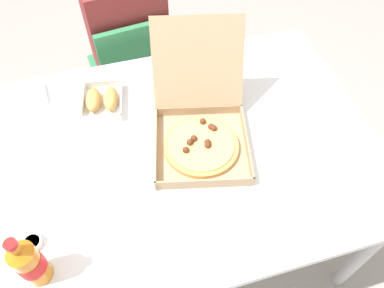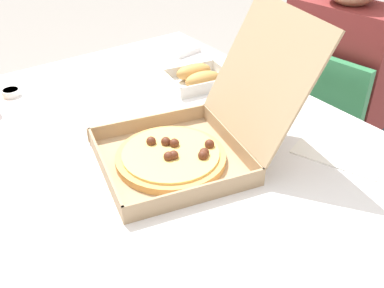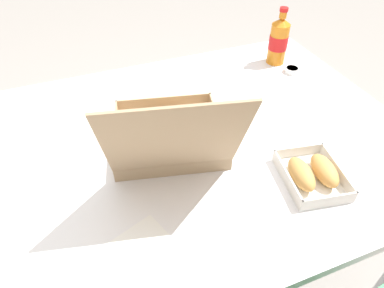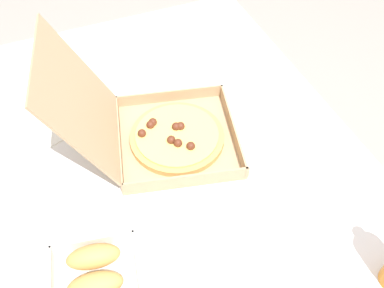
% 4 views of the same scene
% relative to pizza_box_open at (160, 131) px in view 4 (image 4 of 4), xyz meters
% --- Properties ---
extents(ground_plane, '(10.00, 10.00, 0.00)m').
position_rel_pizza_box_open_xyz_m(ground_plane, '(-0.06, -0.01, -0.80)').
color(ground_plane, gray).
extents(dining_table, '(1.39, 1.02, 0.75)m').
position_rel_pizza_box_open_xyz_m(dining_table, '(-0.06, -0.01, -0.12)').
color(dining_table, white).
rests_on(dining_table, ground_plane).
extents(pizza_box_open, '(0.42, 0.53, 0.34)m').
position_rel_pizza_box_open_xyz_m(pizza_box_open, '(0.00, 0.00, 0.00)').
color(pizza_box_open, tan).
rests_on(pizza_box_open, dining_table).
extents(bread_side_box, '(0.18, 0.21, 0.06)m').
position_rel_pizza_box_open_xyz_m(bread_side_box, '(-0.31, 0.26, -0.02)').
color(bread_side_box, white).
rests_on(bread_side_box, dining_table).
extents(paper_menu, '(0.25, 0.21, 0.00)m').
position_rel_pizza_box_open_xyz_m(paper_menu, '(0.20, 0.32, -0.05)').
color(paper_menu, white).
rests_on(paper_menu, dining_table).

